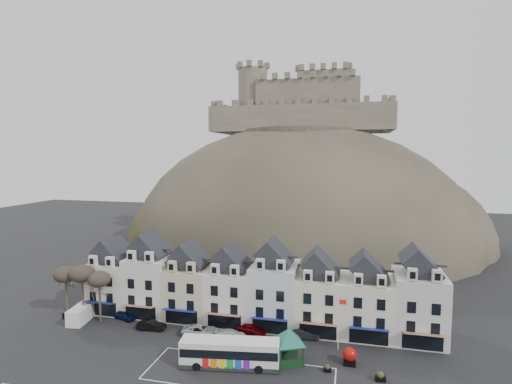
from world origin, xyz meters
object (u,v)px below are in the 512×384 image
flagpole (339,320)px  white_van (81,314)px  car_black (151,325)px  car_silver (201,330)px  bus (230,352)px  car_white (231,334)px  bus_shelter (289,336)px  car_charcoal (304,334)px  car_navy (125,315)px  car_maroon (252,329)px  red_buoy (350,356)px

flagpole → white_van: 39.11m
car_black → car_silver: (7.70, -0.02, 0.05)m
bus → car_white: bearing=98.1°
bus_shelter → flagpole: (5.89, 4.67, 0.65)m
car_black → car_white: car_black is taller
car_charcoal → car_white: bearing=97.4°
white_van → car_navy: bearing=10.9°
bus_shelter → flagpole: flagpole is taller
flagpole → white_van: (-39.01, -0.00, -2.88)m
car_black → car_silver: car_silver is taller
bus_shelter → car_white: 10.32m
bus → white_van: (-26.29, 7.24, -0.69)m
flagpole → car_maroon: 12.91m
flagpole → car_black: flagpole is taller
white_van → car_black: 12.05m
car_navy → car_charcoal: car_charcoal is taller
car_black → car_maroon: car_maroon is taller
bus_shelter → car_silver: bus_shelter is taller
white_van → car_black: bearing=-10.3°
flagpole → car_white: 15.19m
white_van → car_white: white_van is taller
white_van → car_navy: size_ratio=1.36×
red_buoy → car_silver: (-20.70, 3.06, -0.36)m
red_buoy → car_maroon: 14.72m
bus_shelter → car_white: bus_shelter is taller
car_silver → white_van: bearing=82.8°
white_van → car_white: size_ratio=1.26×
bus → car_black: 15.92m
bus → car_navy: size_ratio=3.04×
car_charcoal → bus: bearing=133.6°
flagpole → car_white: (-14.79, -0.26, -3.43)m
car_black → car_maroon: bearing=-87.0°
red_buoy → car_charcoal: (-6.27, 5.56, -0.40)m
car_navy → car_charcoal: 28.01m
red_buoy → car_maroon: bearing=159.2°
car_black → bus: bearing=-121.5°
red_buoy → car_navy: bearing=170.8°
red_buoy → car_silver: bearing=171.6°
flagpole → car_navy: 33.10m
bus_shelter → car_navy: size_ratio=1.56×
bus → car_black: bus is taller
white_van → car_navy: white_van is taller
white_van → car_white: bearing=-9.8°
bus → bus_shelter: size_ratio=1.95×
car_maroon → car_black: bearing=115.7°
flagpole → car_silver: bearing=-179.2°
car_maroon → red_buoy: bearing=-93.5°
car_white → car_navy: bearing=71.5°
white_van → car_white: 24.22m
car_black → car_maroon: (14.64, 2.15, 0.04)m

